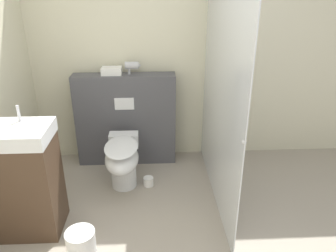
{
  "coord_description": "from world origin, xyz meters",
  "views": [
    {
      "loc": [
        -0.17,
        -1.91,
        2.07
      ],
      "look_at": [
        -0.01,
        1.14,
        0.72
      ],
      "focal_mm": 35.0,
      "sensor_mm": 36.0,
      "label": 1
    }
  ],
  "objects": [
    {
      "name": "partition_panel",
      "position": [
        -0.49,
        1.72,
        0.55
      ],
      "size": [
        1.17,
        0.23,
        1.1
      ],
      "color": "#4C4C51",
      "rests_on": "ground_plane"
    },
    {
      "name": "waste_bin",
      "position": [
        -0.76,
        0.13,
        0.13
      ],
      "size": [
        0.24,
        0.24,
        0.26
      ],
      "color": "silver",
      "rests_on": "ground_plane"
    },
    {
      "name": "hair_drier",
      "position": [
        -0.38,
        1.74,
        1.2
      ],
      "size": [
        0.18,
        0.08,
        0.14
      ],
      "color": "#B7B7BC",
      "rests_on": "partition_panel"
    },
    {
      "name": "shower_glass",
      "position": [
        0.47,
        0.98,
        1.08
      ],
      "size": [
        0.04,
        1.82,
        2.17
      ],
      "color": "silver",
      "rests_on": "ground_plane"
    },
    {
      "name": "sink_vanity",
      "position": [
        -1.27,
        0.52,
        0.51
      ],
      "size": [
        0.54,
        0.44,
        1.15
      ],
      "color": "#473323",
      "rests_on": "ground_plane"
    },
    {
      "name": "toilet",
      "position": [
        -0.5,
        1.12,
        0.34
      ],
      "size": [
        0.35,
        0.67,
        0.54
      ],
      "color": "white",
      "rests_on": "ground_plane"
    },
    {
      "name": "wall_back",
      "position": [
        0.0,
        1.92,
        1.25
      ],
      "size": [
        8.0,
        0.06,
        2.5
      ],
      "color": "beige",
      "rests_on": "ground_plane"
    },
    {
      "name": "folded_towel",
      "position": [
        -0.62,
        1.74,
        1.14
      ],
      "size": [
        0.23,
        0.17,
        0.08
      ],
      "color": "white",
      "rests_on": "partition_panel"
    },
    {
      "name": "spare_toilet_roll",
      "position": [
        -0.23,
        1.14,
        0.05
      ],
      "size": [
        0.11,
        0.11,
        0.1
      ],
      "color": "white",
      "rests_on": "ground_plane"
    }
  ]
}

